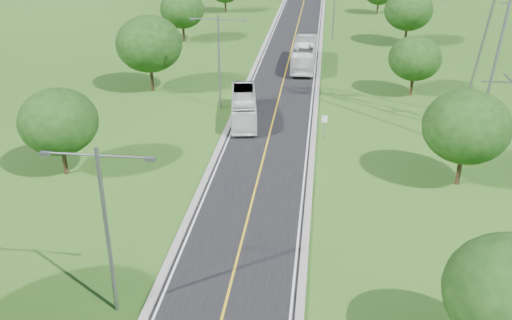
{
  "coord_description": "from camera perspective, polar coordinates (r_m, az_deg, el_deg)",
  "views": [
    {
      "loc": [
        4.85,
        -12.28,
        21.39
      ],
      "look_at": [
        0.16,
        26.22,
        3.0
      ],
      "focal_mm": 40.0,
      "sensor_mm": 36.0,
      "label": 1
    }
  ],
  "objects": [
    {
      "name": "tree_rd",
      "position": [
        90.56,
        15.01,
        14.29
      ],
      "size": [
        7.14,
        7.14,
        8.3
      ],
      "color": "black",
      "rests_on": "ground"
    },
    {
      "name": "streetlight_near_left",
      "position": [
        30.75,
        -14.84,
        -5.73
      ],
      "size": [
        5.9,
        0.25,
        10.0
      ],
      "color": "slate",
      "rests_on": "ground"
    },
    {
      "name": "ground",
      "position": [
        75.53,
        3.01,
        8.88
      ],
      "size": [
        260.0,
        260.0,
        0.0
      ],
      "primitive_type": "plane",
      "color": "#264C15",
      "rests_on": "ground"
    },
    {
      "name": "tree_ld",
      "position": [
        90.51,
        -7.39,
        14.71
      ],
      "size": [
        6.72,
        6.72,
        7.82
      ],
      "color": "black",
      "rests_on": "ground"
    },
    {
      "name": "bus_inbound",
      "position": [
        58.2,
        -1.25,
        5.37
      ],
      "size": [
        3.91,
        10.5,
        2.86
      ],
      "primitive_type": "imported",
      "rotation": [
        0.0,
        0.0,
        0.15
      ],
      "color": "white",
      "rests_on": "road"
    },
    {
      "name": "tree_lb",
      "position": [
        48.35,
        -19.15,
        3.65
      ],
      "size": [
        6.3,
        6.3,
        7.33
      ],
      "color": "black",
      "rests_on": "ground"
    },
    {
      "name": "tree_ra",
      "position": [
        29.34,
        24.24,
        -12.06
      ],
      "size": [
        6.3,
        6.3,
        7.33
      ],
      "color": "black",
      "rests_on": "ground"
    },
    {
      "name": "tree_rb",
      "position": [
        46.71,
        20.3,
        3.13
      ],
      "size": [
        6.72,
        6.72,
        7.82
      ],
      "color": "black",
      "rests_on": "ground"
    },
    {
      "name": "curb_left",
      "position": [
        81.63,
        0.31,
        10.26
      ],
      "size": [
        0.5,
        150.0,
        0.22
      ],
      "primitive_type": "cube",
      "color": "gray",
      "rests_on": "ground"
    },
    {
      "name": "streetlight_mid_left",
      "position": [
        60.31,
        -3.72,
        10.48
      ],
      "size": [
        5.9,
        0.25,
        10.0
      ],
      "color": "slate",
      "rests_on": "ground"
    },
    {
      "name": "streetlight_far_right",
      "position": [
        91.6,
        7.85,
        15.44
      ],
      "size": [
        5.9,
        0.25,
        10.0
      ],
      "color": "slate",
      "rests_on": "ground"
    },
    {
      "name": "speed_limit_sign",
      "position": [
        54.02,
        6.84,
        3.69
      ],
      "size": [
        0.55,
        0.09,
        2.4
      ],
      "color": "slate",
      "rests_on": "ground"
    },
    {
      "name": "tree_lc",
      "position": [
        67.25,
        -10.64,
        11.34
      ],
      "size": [
        7.56,
        7.56,
        8.79
      ],
      "color": "black",
      "rests_on": "ground"
    },
    {
      "name": "tree_rc",
      "position": [
        67.27,
        15.62,
        9.76
      ],
      "size": [
        5.88,
        5.88,
        6.84
      ],
      "color": "black",
      "rests_on": "ground"
    },
    {
      "name": "road",
      "position": [
        81.29,
        3.33,
        10.09
      ],
      "size": [
        8.0,
        150.0,
        0.06
      ],
      "primitive_type": "cube",
      "color": "black",
      "rests_on": "ground"
    },
    {
      "name": "bus_outbound",
      "position": [
        76.95,
        4.86,
        10.5
      ],
      "size": [
        2.99,
        12.27,
        3.41
      ],
      "primitive_type": "imported",
      "rotation": [
        0.0,
        0.0,
        3.13
      ],
      "color": "white",
      "rests_on": "road"
    },
    {
      "name": "curb_right",
      "position": [
        81.12,
        6.37,
        10.01
      ],
      "size": [
        0.5,
        150.0,
        0.22
      ],
      "primitive_type": "cube",
      "color": "gray",
      "rests_on": "ground"
    }
  ]
}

